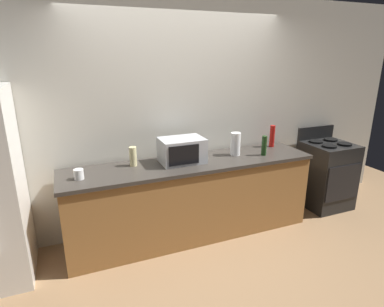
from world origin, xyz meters
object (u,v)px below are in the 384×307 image
bottle_hand_soap (133,156)px  microwave (182,150)px  bottle_hot_sauce (272,136)px  bottle_wine (264,146)px  mug_white (79,174)px  paper_towel_roll (235,144)px  stove_range (326,174)px

bottle_hand_soap → microwave: bearing=-8.8°
bottle_hot_sauce → bottle_wine: size_ratio=1.18×
bottle_hot_sauce → mug_white: 2.39m
paper_towel_roll → bottle_hot_sauce: (0.61, 0.13, 0.00)m
stove_range → bottle_wine: (-1.12, -0.09, 0.56)m
paper_towel_roll → bottle_hand_soap: (-1.20, 0.08, -0.03)m
microwave → bottle_hand_soap: bearing=171.2°
microwave → bottle_wine: size_ratio=2.04×
bottle_hand_soap → bottle_wine: size_ratio=0.89×
stove_range → bottle_hot_sauce: bearing=167.4°
bottle_wine → paper_towel_roll: bearing=155.9°
bottle_hot_sauce → bottle_wine: (-0.31, -0.27, -0.02)m
bottle_wine → bottle_hand_soap: bearing=171.8°
bottle_hot_sauce → mug_white: bearing=-174.3°
paper_towel_roll → bottle_wine: bearing=-24.1°
stove_range → mug_white: 3.23m
bottle_wine → mug_white: bottle_wine is taller
paper_towel_roll → bottle_hand_soap: bearing=176.2°
paper_towel_roll → mug_white: size_ratio=2.69×
microwave → bottle_hot_sauce: bearing=5.9°
microwave → bottle_hot_sauce: size_ratio=1.72×
paper_towel_roll → bottle_hand_soap: paper_towel_roll is taller
bottle_wine → mug_white: bearing=179.1°
stove_range → paper_towel_roll: bearing=178.0°
microwave → mug_white: 1.10m
stove_range → bottle_hand_soap: 2.69m
microwave → paper_towel_roll: bearing=0.2°
stove_range → paper_towel_roll: paper_towel_roll is taller
bottle_hand_soap → paper_towel_roll: bearing=-3.8°
bottle_hot_sauce → bottle_hand_soap: size_ratio=1.33×
paper_towel_roll → bottle_hand_soap: 1.20m
bottle_hand_soap → mug_white: bearing=-162.0°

